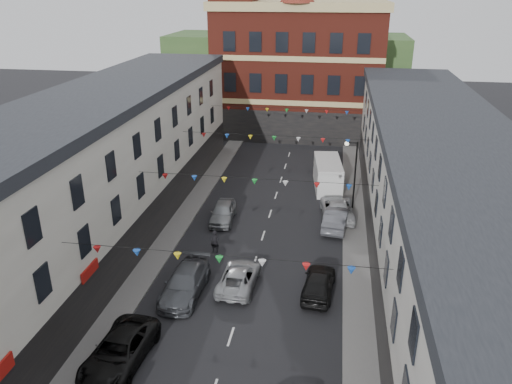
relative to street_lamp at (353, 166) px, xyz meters
The scene contains 18 objects.
ground 15.94m from the street_lamp, 115.07° to the right, with size 160.00×160.00×0.00m, color black.
pavement_left 18.43m from the street_lamp, 138.26° to the right, with size 1.80×64.00×0.15m, color #605E5B.
pavement_right 12.60m from the street_lamp, 88.33° to the right, with size 1.80×64.00×0.15m, color #605E5B.
terrace_left 22.52m from the street_lamp, 144.66° to the right, with size 8.40×56.00×10.70m.
terrace_right 14.04m from the street_lamp, 68.09° to the right, with size 8.40×56.00×9.70m.
civic_building 25.18m from the street_lamp, 105.30° to the left, with size 20.60×13.30×18.50m.
clock_tower 27.57m from the street_lamp, 123.79° to the left, with size 5.60×5.60×30.00m.
distant_hill 49.16m from the street_lamp, 102.40° to the left, with size 40.00×14.00×10.00m, color #2F4F25.
street_lamp is the anchor object (origin of this frame).
car_left_c 24.10m from the street_lamp, 119.12° to the right, with size 2.49×5.40×1.50m, color black.
car_left_d 17.93m from the street_lamp, 125.09° to the right, with size 2.21×5.44×1.58m, color #44474D.
car_left_e 11.32m from the street_lamp, 159.01° to the right, with size 1.80×4.47×1.52m, color gray.
car_right_d 13.61m from the street_lamp, 98.90° to the right, with size 1.83×4.55×1.55m, color black.
car_right_e 4.85m from the street_lamp, 106.30° to the right, with size 1.73×4.95×1.63m, color #51535A.
car_right_f 3.73m from the street_lamp, 121.19° to the right, with size 2.55×5.54×1.54m, color #B9BCBF.
moving_car 15.19m from the street_lamp, 118.41° to the right, with size 2.21×4.78×1.33m, color #9EA1A5.
white_van 5.73m from the street_lamp, 113.44° to the left, with size 2.29×5.96×2.64m, color silver.
pedestrian 13.53m from the street_lamp, 136.41° to the right, with size 0.62×0.41×1.70m, color black.
Camera 1 is at (4.87, -25.51, 17.67)m, focal length 35.00 mm.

